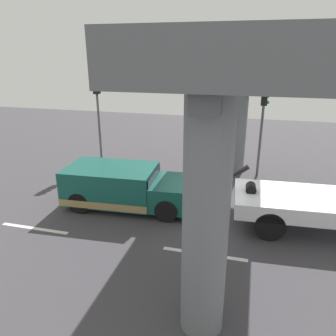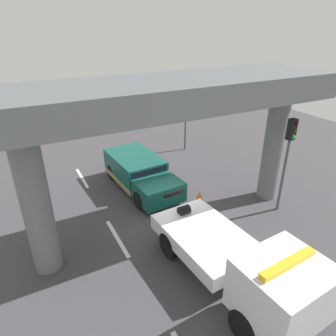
# 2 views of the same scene
# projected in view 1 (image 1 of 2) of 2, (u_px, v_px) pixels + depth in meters

# --- Properties ---
(ground_plane) EXTENTS (60.00, 40.00, 0.10)m
(ground_plane) POSITION_uv_depth(u_px,v_px,m) (215.00, 217.00, 12.22)
(ground_plane) COLOR #423F44
(lane_stripe_west) EXTENTS (2.60, 0.16, 0.01)m
(lane_stripe_west) POSITION_uv_depth(u_px,v_px,m) (35.00, 228.00, 11.32)
(lane_stripe_west) COLOR silver
(lane_stripe_west) RESTS_ON ground
(lane_stripe_mid) EXTENTS (2.60, 0.16, 0.01)m
(lane_stripe_mid) POSITION_uv_depth(u_px,v_px,m) (205.00, 254.00, 9.87)
(lane_stripe_mid) COLOR silver
(lane_stripe_mid) RESTS_ON ground
(towed_van_green) EXTENTS (5.31, 2.48, 1.58)m
(towed_van_green) POSITION_uv_depth(u_px,v_px,m) (125.00, 187.00, 12.81)
(towed_van_green) COLOR #145147
(towed_van_green) RESTS_ON ground
(overpass_structure) EXTENTS (3.60, 12.49, 6.20)m
(overpass_structure) POSITION_uv_depth(u_px,v_px,m) (233.00, 74.00, 10.39)
(overpass_structure) COLOR slate
(overpass_structure) RESTS_ON ground
(traffic_light_near) EXTENTS (0.39, 0.32, 4.66)m
(traffic_light_near) POSITION_uv_depth(u_px,v_px,m) (98.00, 101.00, 17.15)
(traffic_light_near) COLOR #515456
(traffic_light_near) RESTS_ON ground
(traffic_light_far) EXTENTS (0.39, 0.32, 4.39)m
(traffic_light_far) POSITION_uv_depth(u_px,v_px,m) (263.00, 112.00, 15.15)
(traffic_light_far) COLOR #515456
(traffic_light_far) RESTS_ON ground
(traffic_cone_orange) EXTENTS (0.61, 0.61, 0.72)m
(traffic_cone_orange) POSITION_uv_depth(u_px,v_px,m) (207.00, 188.00, 13.86)
(traffic_cone_orange) COLOR orange
(traffic_cone_orange) RESTS_ON ground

